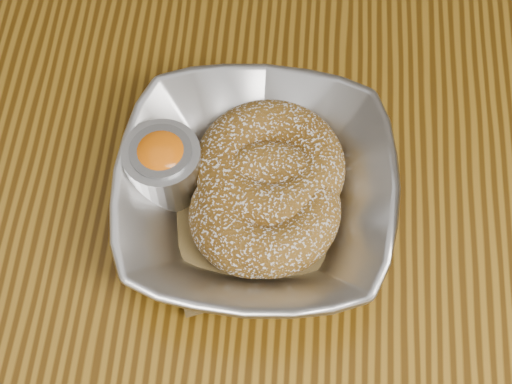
# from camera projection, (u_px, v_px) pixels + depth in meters

# --- Properties ---
(table) EXTENTS (1.20, 0.80, 0.75)m
(table) POSITION_uv_depth(u_px,v_px,m) (140.00, 323.00, 0.66)
(table) COLOR brown
(table) RESTS_ON ground_plane
(serving_bowl) EXTENTS (0.21, 0.21, 0.05)m
(serving_bowl) POSITION_uv_depth(u_px,v_px,m) (256.00, 195.00, 0.58)
(serving_bowl) COLOR #B1B3B8
(serving_bowl) RESTS_ON table
(parchment) EXTENTS (0.19, 0.19, 0.00)m
(parchment) POSITION_uv_depth(u_px,v_px,m) (256.00, 205.00, 0.60)
(parchment) COLOR brown
(parchment) RESTS_ON table
(donut_back) EXTENTS (0.14, 0.14, 0.04)m
(donut_back) POSITION_uv_depth(u_px,v_px,m) (270.00, 167.00, 0.59)
(donut_back) COLOR brown
(donut_back) RESTS_ON parchment
(donut_front) EXTENTS (0.13, 0.13, 0.03)m
(donut_front) POSITION_uv_depth(u_px,v_px,m) (255.00, 215.00, 0.57)
(donut_front) COLOR brown
(donut_front) RESTS_ON parchment
(donut_extra) EXTENTS (0.12, 0.12, 0.04)m
(donut_extra) POSITION_uv_depth(u_px,v_px,m) (267.00, 208.00, 0.57)
(donut_extra) COLOR brown
(donut_extra) RESTS_ON parchment
(ramekin) EXTENTS (0.06, 0.06, 0.05)m
(ramekin) POSITION_uv_depth(u_px,v_px,m) (163.00, 165.00, 0.58)
(ramekin) COLOR #B1B3B8
(ramekin) RESTS_ON table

